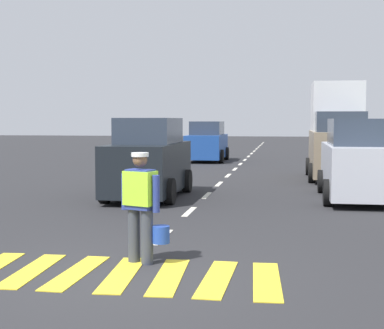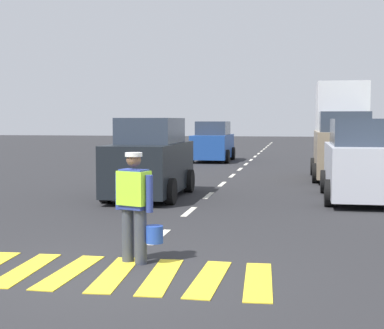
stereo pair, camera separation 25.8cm
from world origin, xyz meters
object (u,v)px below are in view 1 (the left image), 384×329
Objects in this scene: car_parked_curbside at (357,162)px; road_worker at (142,202)px; car_oncoming_second at (207,143)px; delivery_truck at (337,135)px; car_oncoming_lead at (149,161)px.

road_worker is at bearing -117.18° from car_parked_curbside.
car_parked_curbside reaches higher than road_worker.
road_worker is 0.40× the size of car_oncoming_second.
delivery_truck reaches higher than car_parked_curbside.
car_oncoming_lead is at bearing -132.11° from delivery_truck.
car_oncoming_lead is (-5.61, -6.20, -0.58)m from delivery_truck.
car_oncoming_lead reaches higher than car_parked_curbside.
delivery_truck is at bearing 73.79° from road_worker.
road_worker is 0.36× the size of delivery_truck.
car_oncoming_second is 15.20m from car_parked_curbside.
road_worker is 14.13m from delivery_truck.
delivery_truck is at bearing 90.54° from car_parked_curbside.
delivery_truck is at bearing -53.97° from car_oncoming_second.
car_parked_curbside is at bearing 4.35° from car_oncoming_lead.
car_parked_curbside is (6.01, -13.96, 0.05)m from car_oncoming_second.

